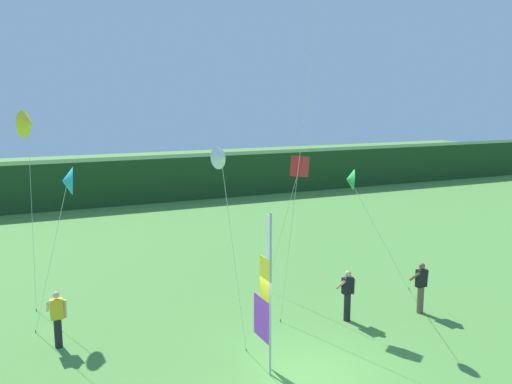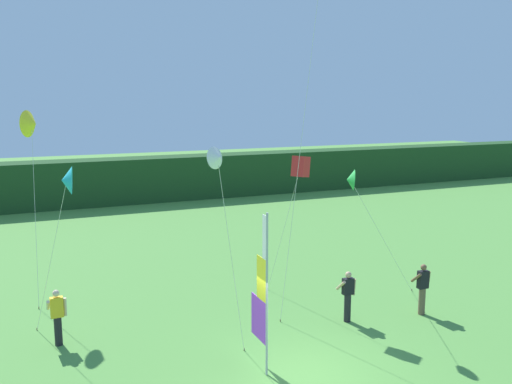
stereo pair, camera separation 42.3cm
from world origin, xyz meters
The scene contains 11 objects.
ground_plane centered at (0.00, 0.00, 0.00)m, with size 120.00×120.00×0.00m, color #518E3D.
distant_treeline centered at (0.00, 26.07, 1.51)m, with size 80.00×2.40×3.03m, color #1E421E.
banner_flag centered at (-0.82, 0.64, 2.06)m, with size 0.06×1.03×4.31m.
person_near_banner centered at (3.00, 2.52, 0.89)m, with size 0.55×0.48×1.67m.
person_mid_field centered at (-5.67, 4.35, 0.89)m, with size 0.55×0.48×1.68m.
person_far_left centered at (5.60, 2.06, 0.92)m, with size 0.55×0.48×1.72m.
kite_yellow_delta_1 centered at (-5.91, 8.72, 6.22)m, with size 0.79×1.66×6.70m.
kite_red_box_2 centered at (2.21, 4.37, 4.84)m, with size 0.70×2.22×5.23m.
kite_cyan_delta_3 centered at (-5.26, 3.58, 4.92)m, with size 1.18×2.54×5.32m.
kite_green_delta_5 centered at (3.09, 2.68, 4.57)m, with size 3.97×1.69×4.92m.
kite_white_delta_6 centered at (-1.94, 0.82, 5.64)m, with size 1.43×1.32×5.98m.
Camera 2 is at (-6.41, -11.97, 7.14)m, focal length 39.18 mm.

